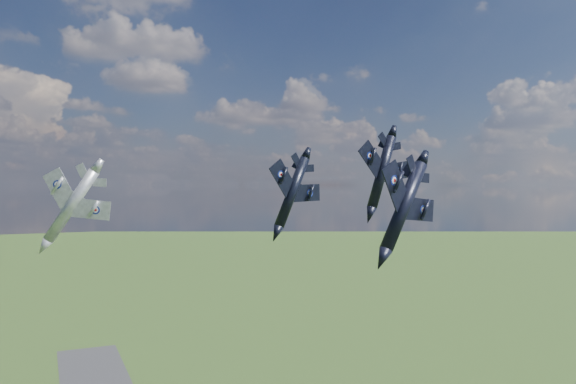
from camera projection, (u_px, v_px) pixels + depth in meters
name	position (u px, v px, depth m)	size (l,w,h in m)	color
jet_lead_navy	(292.00, 192.00, 71.00)	(9.48, 13.21, 2.73)	black
jet_right_navy	(404.00, 206.00, 57.97)	(10.30, 14.37, 2.97)	black
jet_high_navy	(382.00, 172.00, 86.21)	(11.51, 16.05, 3.32)	black
jet_left_silver	(71.00, 205.00, 69.71)	(10.22, 14.25, 2.95)	gray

